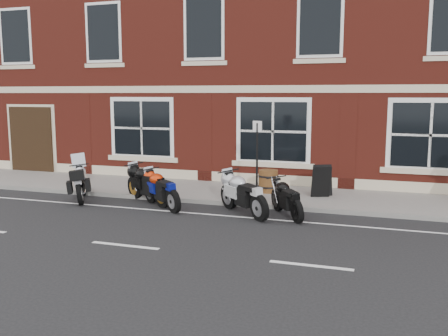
# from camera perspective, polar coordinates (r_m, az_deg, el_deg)

# --- Properties ---
(ground) EXTENTS (80.00, 80.00, 0.00)m
(ground) POSITION_cam_1_polar(r_m,az_deg,el_deg) (13.67, -4.97, -5.27)
(ground) COLOR black
(ground) RESTS_ON ground
(sidewalk) EXTENTS (30.00, 3.00, 0.12)m
(sidewalk) POSITION_cam_1_polar(r_m,az_deg,el_deg) (16.39, -0.80, -2.71)
(sidewalk) COLOR slate
(sidewalk) RESTS_ON ground
(kerb) EXTENTS (30.00, 0.16, 0.12)m
(kerb) POSITION_cam_1_polar(r_m,az_deg,el_deg) (14.94, -2.81, -3.83)
(kerb) COLOR slate
(kerb) RESTS_ON ground
(pub_building) EXTENTS (24.00, 12.00, 12.00)m
(pub_building) POSITION_cam_1_polar(r_m,az_deg,el_deg) (23.45, 5.46, 15.20)
(pub_building) COLOR maroon
(pub_building) RESTS_ON ground
(moto_touring_silver) EXTENTS (1.20, 1.85, 1.38)m
(moto_touring_silver) POSITION_cam_1_polar(r_m,az_deg,el_deg) (15.99, -15.92, -1.50)
(moto_touring_silver) COLOR black
(moto_touring_silver) RESTS_ON ground
(moto_sport_red) EXTENTS (1.77, 1.48, 0.98)m
(moto_sport_red) POSITION_cam_1_polar(r_m,az_deg,el_deg) (14.42, -7.12, -2.29)
(moto_sport_red) COLOR black
(moto_sport_red) RESTS_ON ground
(moto_sport_black) EXTENTS (2.01, 1.38, 1.04)m
(moto_sport_black) POSITION_cam_1_polar(r_m,az_deg,el_deg) (15.09, -8.66, -1.71)
(moto_sport_black) COLOR black
(moto_sport_black) RESTS_ON ground
(moto_sport_silver) EXTENTS (1.79, 1.68, 1.04)m
(moto_sport_silver) POSITION_cam_1_polar(r_m,az_deg,el_deg) (13.50, 2.26, -2.83)
(moto_sport_silver) COLOR black
(moto_sport_silver) RESTS_ON ground
(moto_naked_black) EXTENTS (1.21, 1.75, 0.91)m
(moto_naked_black) POSITION_cam_1_polar(r_m,az_deg,el_deg) (13.39, 7.24, -3.31)
(moto_naked_black) COLOR black
(moto_naked_black) RESTS_ON ground
(a_board_sign) EXTENTS (0.68, 0.58, 0.96)m
(a_board_sign) POSITION_cam_1_polar(r_m,az_deg,el_deg) (15.52, 11.13, -1.47)
(a_board_sign) COLOR black
(a_board_sign) RESTS_ON sidewalk
(barrel_planter) EXTENTS (0.65, 0.65, 0.72)m
(barrel_planter) POSITION_cam_1_polar(r_m,az_deg,el_deg) (16.00, 5.08, -1.50)
(barrel_planter) COLOR #522716
(barrel_planter) RESTS_ON sidewalk
(parking_sign) EXTENTS (0.31, 0.15, 2.33)m
(parking_sign) POSITION_cam_1_polar(r_m,az_deg,el_deg) (14.96, 3.80, 1.64)
(parking_sign) COLOR black
(parking_sign) RESTS_ON sidewalk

